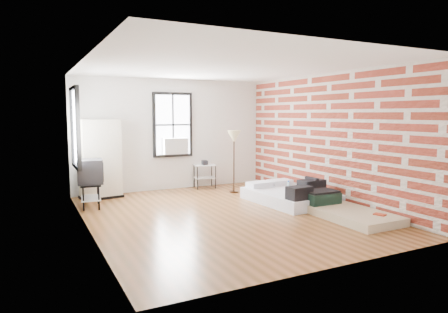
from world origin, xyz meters
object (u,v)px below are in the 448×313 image
mattress_main (291,195)px  tv_stand (90,173)px  floor_lamp (234,140)px  wardrobe (100,159)px  mattress_bare (342,209)px  side_table (205,169)px

mattress_main → tv_stand: size_ratio=1.98×
floor_lamp → tv_stand: size_ratio=1.53×
wardrobe → floor_lamp: size_ratio=1.18×
tv_stand → mattress_bare: bearing=-27.6°
wardrobe → tv_stand: bearing=-119.4°
side_table → wardrobe: bearing=-178.5°
mattress_main → side_table: bearing=108.1°
side_table → floor_lamp: bearing=-65.9°
tv_stand → wardrobe: bearing=75.5°
mattress_main → wardrobe: bearing=143.1°
mattress_main → floor_lamp: size_ratio=1.30×
mattress_main → side_table: size_ratio=2.74×
side_table → floor_lamp: size_ratio=0.47×
wardrobe → mattress_main: bearing=-41.1°
mattress_main → tv_stand: bearing=155.7°
mattress_bare → side_table: (-1.15, 3.80, 0.37)m
mattress_main → mattress_bare: size_ratio=1.05×
mattress_main → mattress_bare: 1.38m
mattress_bare → wardrobe: 5.38m
mattress_bare → wardrobe: (-3.80, 3.73, 0.77)m
mattress_bare → mattress_main: bearing=97.6°
mattress_main → floor_lamp: bearing=106.7°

